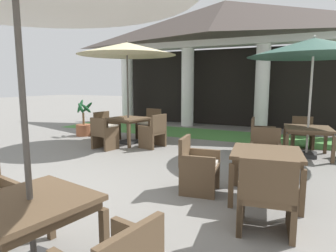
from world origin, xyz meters
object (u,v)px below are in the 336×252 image
(patio_umbrella_mid_left, at_px, (127,49))
(patio_chair_mid_left_south, at_px, (104,134))
(patio_umbrella_near_foreground, at_px, (314,48))
(potted_palm_left_edge, at_px, (84,126))
(patio_table_mid_right, at_px, (266,157))
(patio_table_mid_left, at_px, (128,121))
(patio_chair_mid_left_east, at_px, (154,132))
(patio_chair_mid_right_west, at_px, (198,167))
(patio_table_far_back, at_px, (31,209))
(patio_chair_mid_left_west, at_px, (106,127))
(patio_chair_mid_left_north, at_px, (149,125))
(patio_chair_near_foreground_west, at_px, (262,137))
(patio_chair_mid_right_north, at_px, (265,156))
(patio_chair_mid_right_south, at_px, (266,197))
(patio_table_near_foreground, at_px, (308,131))
(patio_chair_near_foreground_north, at_px, (303,133))

(patio_umbrella_mid_left, xyz_separation_m, patio_chair_mid_left_south, (-0.17, -0.91, -2.26))
(patio_umbrella_near_foreground, bearing_deg, patio_umbrella_mid_left, -173.50)
(patio_umbrella_near_foreground, xyz_separation_m, potted_palm_left_edge, (-6.69, -0.11, -2.21))
(patio_umbrella_mid_left, relative_size, patio_table_mid_right, 2.62)
(patio_table_mid_left, bearing_deg, patio_umbrella_mid_left, -53.13)
(patio_chair_mid_left_east, distance_m, patio_chair_mid_right_west, 3.36)
(patio_umbrella_near_foreground, distance_m, patio_table_far_back, 6.52)
(patio_chair_mid_left_east, xyz_separation_m, patio_chair_mid_right_west, (2.18, -2.55, -0.00))
(patio_chair_mid_left_west, xyz_separation_m, patio_chair_mid_right_west, (4.02, -2.89, 0.01))
(patio_umbrella_near_foreground, xyz_separation_m, patio_chair_mid_left_north, (-4.49, 0.39, -2.10))
(patio_chair_near_foreground_west, xyz_separation_m, patio_chair_mid_right_north, (0.34, -1.97, 0.01))
(patio_umbrella_near_foreground, height_order, patio_chair_mid_left_east, patio_umbrella_near_foreground)
(patio_umbrella_mid_left, relative_size, patio_chair_mid_right_south, 3.11)
(patio_chair_mid_left_south, distance_m, patio_chair_mid_right_south, 5.18)
(patio_chair_near_foreground_west, relative_size, potted_palm_left_edge, 0.72)
(patio_chair_mid_left_west, xyz_separation_m, patio_chair_mid_right_north, (4.89, -1.74, 0.01))
(patio_chair_mid_left_west, bearing_deg, patio_chair_mid_left_south, 45.11)
(patio_umbrella_near_foreground, distance_m, patio_chair_mid_left_north, 4.97)
(patio_umbrella_near_foreground, distance_m, patio_chair_mid_left_east, 4.35)
(patio_umbrella_near_foreground, bearing_deg, potted_palm_left_edge, -179.07)
(patio_table_near_foreground, distance_m, patio_table_mid_left, 4.69)
(patio_chair_mid_left_east, height_order, patio_table_far_back, patio_chair_mid_left_east)
(patio_chair_mid_left_west, height_order, potted_palm_left_edge, potted_palm_left_edge)
(patio_table_near_foreground, distance_m, patio_chair_near_foreground_north, 1.04)
(patio_chair_near_foreground_west, relative_size, patio_table_far_back, 0.78)
(patio_table_mid_left, relative_size, patio_table_mid_right, 0.99)
(patio_chair_near_foreground_west, bearing_deg, patio_umbrella_near_foreground, 90.00)
(patio_chair_mid_left_north, distance_m, patio_chair_mid_right_north, 4.54)
(patio_table_near_foreground, bearing_deg, patio_chair_mid_left_north, 175.08)
(patio_table_near_foreground, bearing_deg, patio_chair_near_foreground_west, -173.24)
(patio_umbrella_near_foreground, height_order, patio_chair_mid_right_south, patio_umbrella_near_foreground)
(patio_chair_mid_right_south, xyz_separation_m, potted_palm_left_edge, (-6.29, 4.03, -0.11))
(patio_chair_mid_right_north, bearing_deg, patio_table_near_foreground, -115.85)
(patio_chair_mid_left_west, distance_m, patio_chair_mid_right_west, 4.95)
(patio_umbrella_near_foreground, relative_size, patio_chair_mid_right_north, 3.23)
(patio_table_far_back, distance_m, potted_palm_left_edge, 7.29)
(patio_chair_mid_left_north, relative_size, patio_chair_mid_right_north, 1.02)
(patio_chair_near_foreground_north, relative_size, potted_palm_left_edge, 0.69)
(patio_chair_mid_left_west, relative_size, potted_palm_left_edge, 0.71)
(patio_chair_mid_right_west, bearing_deg, patio_umbrella_mid_left, -139.10)
(patio_chair_near_foreground_north, bearing_deg, potted_palm_left_edge, 2.90)
(patio_chair_mid_left_west, bearing_deg, patio_chair_near_foreground_north, 114.67)
(patio_chair_near_foreground_north, bearing_deg, patio_table_mid_right, 77.38)
(patio_table_mid_right, distance_m, potted_palm_left_edge, 6.85)
(patio_chair_near_foreground_west, relative_size, patio_table_mid_right, 0.79)
(patio_chair_mid_left_north, relative_size, patio_table_mid_right, 0.83)
(patio_chair_mid_left_south, height_order, patio_chair_mid_left_north, patio_chair_mid_left_north)
(patio_table_near_foreground, xyz_separation_m, patio_umbrella_near_foreground, (-0.00, -0.00, 1.90))
(patio_chair_mid_left_north, bearing_deg, patio_chair_mid_right_south, 142.67)
(patio_table_mid_right, relative_size, patio_chair_mid_right_north, 1.22)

